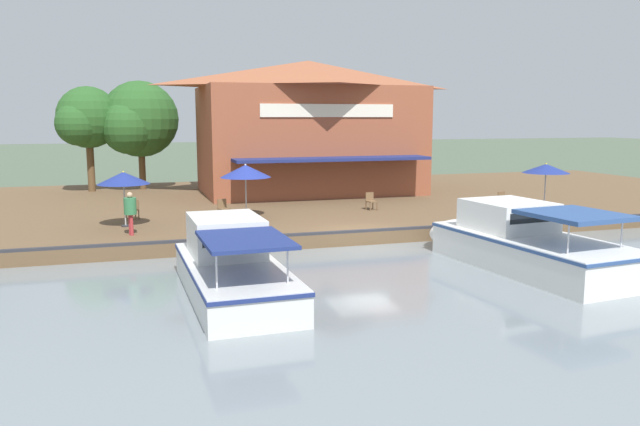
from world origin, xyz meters
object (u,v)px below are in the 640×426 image
waterfront_restaurant (309,126)px  motorboat_second_along (515,241)px  cafe_chair_beside_entrance (506,203)px  tree_downstream_bank (137,121)px  cafe_chair_under_first_umbrella (133,209)px  cafe_chair_far_corner_seat (371,200)px  cafe_chair_mid_patio (503,199)px  cafe_chair_facing_river (223,207)px  tree_upstream_bank (86,119)px  patio_umbrella_back_row (123,178)px  patio_umbrella_mid_patio_right (246,171)px  person_near_entrance (130,208)px  mooring_post (251,226)px  motorboat_fourth_along (229,264)px  patio_umbrella_far_corner (546,169)px

waterfront_restaurant → motorboat_second_along: waterfront_restaurant is taller
cafe_chair_beside_entrance → tree_downstream_bank: bearing=-132.7°
cafe_chair_under_first_umbrella → cafe_chair_far_corner_seat: 11.22m
cafe_chair_under_first_umbrella → cafe_chair_mid_patio: bearing=83.4°
cafe_chair_facing_river → tree_downstream_bank: 13.70m
tree_downstream_bank → cafe_chair_facing_river: bearing=14.9°
waterfront_restaurant → cafe_chair_far_corner_seat: (8.09, 0.85, -3.49)m
waterfront_restaurant → tree_upstream_bank: (-3.98, -12.83, 0.42)m
patio_umbrella_back_row → cafe_chair_far_corner_seat: 11.73m
patio_umbrella_mid_patio_right → cafe_chair_beside_entrance: (2.33, 12.06, -1.63)m
person_near_entrance → cafe_chair_beside_entrance: bearing=92.2°
cafe_chair_beside_entrance → waterfront_restaurant: bearing=-148.9°
motorboat_second_along → cafe_chair_facing_river: bearing=-138.3°
cafe_chair_mid_patio → mooring_post: 13.87m
cafe_chair_under_first_umbrella → motorboat_fourth_along: size_ratio=0.10×
patio_umbrella_far_corner → cafe_chair_facing_river: patio_umbrella_far_corner is taller
cafe_chair_beside_entrance → patio_umbrella_far_corner: bearing=56.6°
motorboat_second_along → mooring_post: 9.60m
patio_umbrella_back_row → tree_downstream_bank: tree_downstream_bank is taller
cafe_chair_under_first_umbrella → cafe_chair_mid_patio: size_ratio=1.00×
cafe_chair_beside_entrance → patio_umbrella_mid_patio_right: bearing=-100.9°
patio_umbrella_mid_patio_right → tree_downstream_bank: 13.77m
cafe_chair_beside_entrance → motorboat_second_along: size_ratio=0.09×
patio_umbrella_back_row → patio_umbrella_far_corner: patio_umbrella_far_corner is taller
cafe_chair_facing_river → person_near_entrance: person_near_entrance is taller
cafe_chair_beside_entrance → mooring_post: 12.97m
person_near_entrance → mooring_post: person_near_entrance is taller
patio_umbrella_mid_patio_right → patio_umbrella_far_corner: (3.26, 13.47, 0.05)m
motorboat_second_along → tree_downstream_bank: size_ratio=1.32×
tree_upstream_bank → motorboat_fourth_along: bearing=12.7°
patio_umbrella_back_row → cafe_chair_under_first_umbrella: 2.45m
tree_downstream_bank → tree_upstream_bank: bearing=-85.0°
mooring_post → cafe_chair_mid_patio: bearing=105.3°
cafe_chair_mid_patio → cafe_chair_facing_river: size_ratio=1.00×
patio_umbrella_back_row → patio_umbrella_mid_patio_right: size_ratio=0.95×
motorboat_second_along → waterfront_restaurant: bearing=-173.2°
patio_umbrella_back_row → patio_umbrella_far_corner: bearing=82.8°
cafe_chair_under_first_umbrella → cafe_chair_far_corner_seat: bearing=87.8°
cafe_chair_mid_patio → tree_downstream_bank: size_ratio=0.13×
patio_umbrella_mid_patio_right → cafe_chair_under_first_umbrella: bearing=-101.1°
cafe_chair_far_corner_seat → cafe_chair_facing_river: bearing=-86.9°
patio_umbrella_mid_patio_right → tree_upstream_bank: tree_upstream_bank is taller
patio_umbrella_far_corner → cafe_chair_beside_entrance: bearing=-123.4°
cafe_chair_under_first_umbrella → motorboat_fourth_along: (10.74, 2.59, -0.26)m
person_near_entrance → tree_downstream_bank: 16.18m
patio_umbrella_back_row → motorboat_fourth_along: bearing=18.2°
cafe_chair_mid_patio → patio_umbrella_mid_patio_right: bearing=-94.9°
cafe_chair_far_corner_seat → cafe_chair_mid_patio: 6.60m
cafe_chair_under_first_umbrella → cafe_chair_facing_river: (0.82, 3.90, 0.00)m
motorboat_fourth_along → tree_upstream_bank: size_ratio=1.29×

